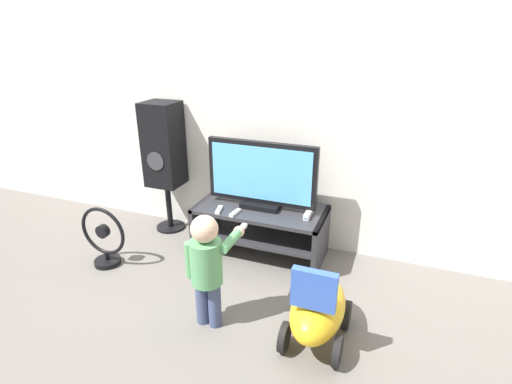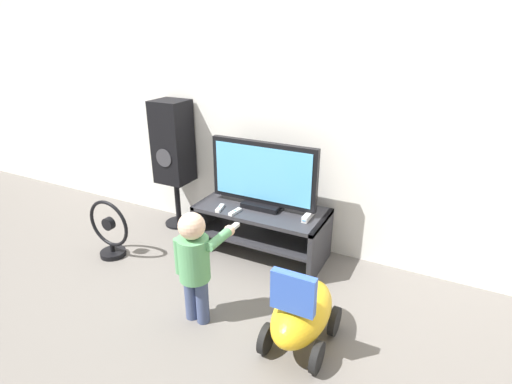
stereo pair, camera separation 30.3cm
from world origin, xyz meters
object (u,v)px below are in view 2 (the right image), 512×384
remote_secondary (235,212)px  floor_fan (110,231)px  speaker_tower (173,145)px  ride_on_toy (302,313)px  game_console (309,216)px  remote_primary (220,208)px  child (195,259)px  television (263,176)px

remote_secondary → floor_fan: size_ratio=0.27×
speaker_tower → ride_on_toy: (1.62, -0.94, -0.57)m
speaker_tower → game_console: bearing=-6.1°
game_console → floor_fan: bearing=-158.8°
floor_fan → remote_primary: bearing=26.3°
game_console → child: size_ratio=0.26×
television → speaker_tower: size_ratio=0.75×
game_console → ride_on_toy: ride_on_toy is taller
remote_primary → floor_fan: size_ratio=0.27×
game_console → floor_fan: floor_fan is taller
floor_fan → ride_on_toy: 1.77m
ride_on_toy → game_console: bearing=108.3°
child → television: bearing=89.5°
game_console → speaker_tower: 1.41m
remote_primary → television: bearing=35.6°
television → child: television is taller
child → ride_on_toy: (0.67, 0.10, -0.23)m
ride_on_toy → remote_secondary: bearing=142.3°
television → child: 0.95m
child → speaker_tower: 1.45m
television → remote_primary: 0.43m
child → floor_fan: child is taller
remote_primary → child: bearing=-69.3°
remote_primary → speaker_tower: 0.83m
remote_primary → speaker_tower: speaker_tower is taller
game_console → remote_secondary: bearing=-161.6°
television → remote_primary: (-0.28, -0.20, -0.25)m
television → ride_on_toy: size_ratio=1.49×
floor_fan → ride_on_toy: size_ratio=0.84×
remote_primary → speaker_tower: (-0.68, 0.32, 0.35)m
floor_fan → game_console: bearing=21.2°
remote_primary → speaker_tower: size_ratio=0.11×
remote_primary → remote_secondary: bearing=-1.5°
remote_primary → remote_secondary: same height
television → game_console: television is taller
child → game_console: bearing=65.7°
speaker_tower → floor_fan: speaker_tower is taller
floor_fan → ride_on_toy: (1.76, -0.22, -0.00)m
speaker_tower → remote_primary: bearing=-25.3°
television → speaker_tower: bearing=172.9°
child → ride_on_toy: bearing=8.3°
remote_secondary → floor_fan: bearing=-157.3°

